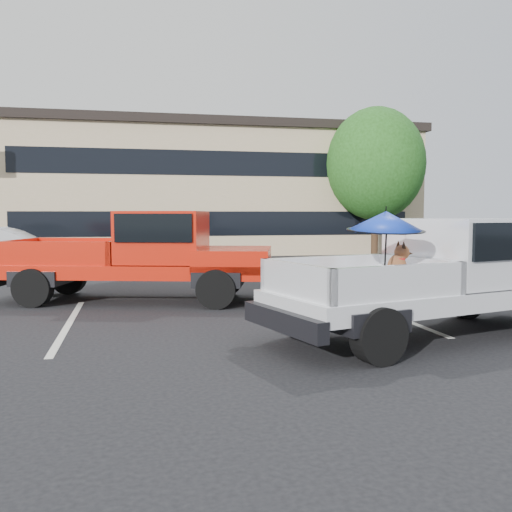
% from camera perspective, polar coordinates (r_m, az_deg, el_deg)
% --- Properties ---
extents(ground, '(90.00, 90.00, 0.00)m').
position_cam_1_polar(ground, '(8.88, 0.20, -8.45)').
color(ground, black).
rests_on(ground, ground).
extents(stripe_left, '(0.12, 5.00, 0.01)m').
position_cam_1_polar(stripe_left, '(10.70, -18.21, -6.45)').
color(stripe_left, silver).
rests_on(stripe_left, ground).
extents(stripe_right, '(0.12, 5.00, 0.01)m').
position_cam_1_polar(stripe_right, '(11.70, 12.61, -5.44)').
color(stripe_right, silver).
rests_on(stripe_right, ground).
extents(motel_building, '(20.40, 8.40, 6.30)m').
position_cam_1_polar(motel_building, '(29.73, -4.73, 6.67)').
color(motel_building, tan).
rests_on(motel_building, ground).
extents(tree_right, '(4.46, 4.46, 6.78)m').
position_cam_1_polar(tree_right, '(26.85, 11.88, 9.00)').
color(tree_right, '#332114').
rests_on(tree_right, ground).
extents(tree_back, '(4.68, 4.68, 7.11)m').
position_cam_1_polar(tree_back, '(33.49, 1.46, 8.48)').
color(tree_back, '#332114').
rests_on(tree_back, ground).
extents(silver_pickup, '(6.01, 3.40, 2.06)m').
position_cam_1_polar(silver_pickup, '(9.61, 18.74, -1.35)').
color(silver_pickup, black).
rests_on(silver_pickup, ground).
extents(red_pickup, '(6.43, 3.63, 2.01)m').
position_cam_1_polar(red_pickup, '(12.89, -9.96, 0.39)').
color(red_pickup, black).
rests_on(red_pickup, ground).
extents(silver_sedan, '(4.69, 1.88, 1.51)m').
position_cam_1_polar(silver_sedan, '(20.17, -23.81, 0.50)').
color(silver_sedan, silver).
rests_on(silver_sedan, ground).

